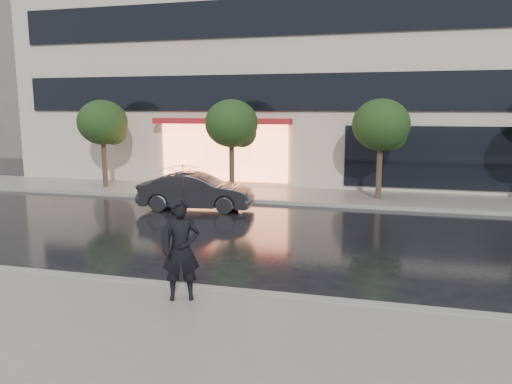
% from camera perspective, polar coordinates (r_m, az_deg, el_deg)
% --- Properties ---
extents(ground, '(120.00, 120.00, 0.00)m').
position_cam_1_polar(ground, '(10.95, -3.64, -9.73)').
color(ground, black).
rests_on(ground, ground).
extents(sidewalk_near, '(60.00, 4.50, 0.12)m').
position_cam_1_polar(sidewalk_near, '(8.15, -11.22, -16.48)').
color(sidewalk_near, slate).
rests_on(sidewalk_near, ground).
extents(sidewalk_far, '(60.00, 3.50, 0.12)m').
position_cam_1_polar(sidewalk_far, '(20.62, 5.42, -0.43)').
color(sidewalk_far, slate).
rests_on(sidewalk_far, ground).
extents(curb_near, '(60.00, 0.25, 0.14)m').
position_cam_1_polar(curb_near, '(10.04, -5.49, -11.15)').
color(curb_near, gray).
rests_on(curb_near, ground).
extents(curb_far, '(60.00, 0.25, 0.14)m').
position_cam_1_polar(curb_far, '(18.93, 4.54, -1.28)').
color(curb_far, gray).
rests_on(curb_far, ground).
extents(office_building, '(30.00, 12.76, 18.00)m').
position_cam_1_polar(office_building, '(28.48, 8.47, 20.34)').
color(office_building, '#B5AA99').
rests_on(office_building, ground).
extents(bg_building_left, '(14.00, 10.00, 12.00)m').
position_cam_1_polar(bg_building_left, '(47.62, -26.83, 11.40)').
color(bg_building_left, '#59544F').
rests_on(bg_building_left, ground).
extents(tree_far_west, '(2.20, 2.20, 3.99)m').
position_cam_1_polar(tree_far_west, '(23.32, -16.97, 7.43)').
color(tree_far_west, '#33261C').
rests_on(tree_far_west, ground).
extents(tree_mid_west, '(2.20, 2.20, 3.99)m').
position_cam_1_polar(tree_mid_west, '(20.80, -2.64, 7.62)').
color(tree_mid_west, '#33261C').
rests_on(tree_mid_west, ground).
extents(tree_mid_east, '(2.20, 2.20, 3.99)m').
position_cam_1_polar(tree_mid_east, '(19.84, 14.26, 7.25)').
color(tree_mid_east, '#33261C').
rests_on(tree_mid_east, ground).
extents(parked_car, '(4.19, 1.86, 1.34)m').
position_cam_1_polar(parked_car, '(18.01, -6.84, 0.06)').
color(parked_car, black).
rests_on(parked_car, ground).
extents(pedestrian_with_umbrella, '(1.20, 1.21, 2.53)m').
position_cam_1_polar(pedestrian_with_umbrella, '(9.12, -8.45, -2.65)').
color(pedestrian_with_umbrella, black).
rests_on(pedestrian_with_umbrella, sidewalk_near).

